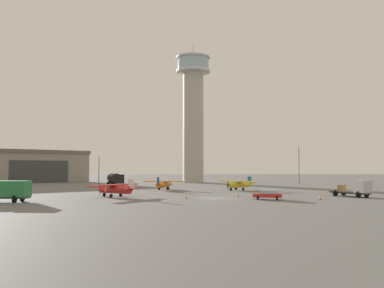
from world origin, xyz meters
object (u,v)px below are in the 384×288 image
Objects in this scene: airplane_red at (116,188)px; truck_fuel_tanker_black at (115,179)px; airplane_yellow at (239,184)px; light_post_west at (99,167)px; airplane_orange at (164,184)px; control_tower at (193,111)px; car_red at (268,194)px; truck_box_green at (5,190)px; traffic_cone_near_left at (186,196)px; truck_flatbed_silver at (356,189)px; traffic_cone_near_right at (238,194)px; light_post_east at (299,162)px; traffic_cone_mid_apron at (320,197)px.

truck_fuel_tanker_black reaches higher than airplane_red.
airplane_yellow is at bearing -106.35° from airplane_red.
light_post_west reaches higher than airplane_yellow.
airplane_red reaches higher than airplane_orange.
light_post_west is at bearing 50.89° from airplane_orange.
control_tower reaches higher than car_red.
airplane_orange is 1.37× the size of truck_box_green.
car_red is 6.69× the size of traffic_cone_near_left.
airplane_orange is 1.32× the size of truck_flatbed_silver.
airplane_orange is 29.24m from car_red.
truck_flatbed_silver is 9.29× the size of traffic_cone_near_right.
light_post_east is (19.39, 54.24, 5.32)m from car_red.
traffic_cone_mid_apron is at bearing -8.45° from traffic_cone_near_left.
truck_flatbed_silver is at bearing -45.48° from light_post_west.
truck_flatbed_silver is at bearing -95.66° from light_post_east.
light_post_west reaches higher than truck_box_green.
airplane_orange reaches higher than car_red.
car_red is at bearing -61.81° from traffic_cone_near_right.
airplane_orange is 1.09× the size of airplane_yellow.
truck_box_green is 0.96× the size of truck_flatbed_silver.
light_post_west is (-20.07, 31.97, 3.46)m from airplane_orange.
truck_flatbed_silver is 1.52× the size of car_red.
truck_box_green is (-34.35, -26.77, 0.36)m from airplane_yellow.
airplane_orange is (-6.50, -39.93, -20.47)m from control_tower.
airplane_red reaches higher than traffic_cone_mid_apron.
airplane_yellow is at bearing -171.10° from truck_flatbed_silver.
airplane_orange is 1.41× the size of truck_fuel_tanker_black.
truck_fuel_tanker_black is (-28.10, 19.51, 0.44)m from airplane_yellow.
truck_fuel_tanker_black is at bearing 125.72° from traffic_cone_near_right.
airplane_yellow is 24.70m from traffic_cone_mid_apron.
light_post_east reaches higher than traffic_cone_mid_apron.
truck_fuel_tanker_black is 57.90m from truck_flatbed_silver.
airplane_red is (-12.74, -59.37, -20.37)m from control_tower.
airplane_red is 20.42m from airplane_orange.
truck_flatbed_silver is 10.16× the size of traffic_cone_mid_apron.
light_post_west is at bearing 123.49° from traffic_cone_near_right.
truck_fuel_tanker_black is 43.59m from traffic_cone_near_left.
light_post_east reaches higher than truck_flatbed_silver.
airplane_red is 37.02m from truck_flatbed_silver.
airplane_orange is at bearing -74.42° from airplane_red.
airplane_yellow is 1.22× the size of truck_flatbed_silver.
traffic_cone_near_right is at bearing 5.83° from truck_fuel_tanker_black.
airplane_yellow is at bearing -43.44° from light_post_west.
car_red is 7.48m from traffic_cone_near_right.
traffic_cone_near_left is at bearing -91.74° from control_tower.
airplane_red is 15.63m from truck_box_green.
control_tower is at bearing -68.73° from airplane_red.
control_tower reaches higher than traffic_cone_near_right.
traffic_cone_near_right is (32.02, 10.43, -1.27)m from truck_box_green.
truck_fuel_tanker_black is (-12.99, 18.16, 0.49)m from airplane_orange.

